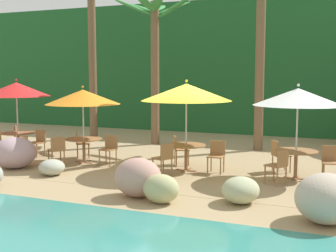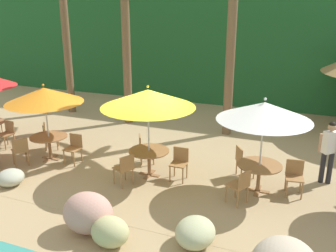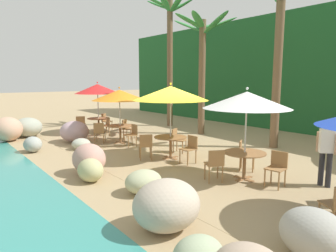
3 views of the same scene
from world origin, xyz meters
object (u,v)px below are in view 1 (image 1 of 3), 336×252
(chair_red_inland, at_px, (19,136))
(chair_yellow_inland, at_px, (179,148))
(chair_orange_inland, at_px, (80,142))
(chair_red_seaward, at_px, (39,141))
(umbrella_yellow, at_px, (186,92))
(chair_yellow_left, at_px, (164,157))
(umbrella_orange, at_px, (83,97))
(dining_table_white, at_px, (296,155))
(chair_white_left, at_px, (279,164))
(palm_tree_nearest, at_px, (91,25))
(umbrella_red, at_px, (16,89))
(dining_table_yellow, at_px, (186,149))
(chair_white_inland, at_px, (279,154))
(palm_tree_second, at_px, (155,42))
(dining_table_red, at_px, (18,136))
(chair_white_seaward, at_px, (331,160))
(palm_tree_third, at_px, (260,25))
(chair_orange_left, at_px, (57,149))
(chair_yellow_seaward, at_px, (217,154))
(umbrella_white, at_px, (298,97))
(chair_orange_seaward, at_px, (109,147))
(dining_table_orange, at_px, (84,143))

(chair_red_inland, xyz_separation_m, chair_yellow_inland, (6.13, -0.23, 0.00))
(chair_red_inland, height_order, chair_orange_inland, same)
(chair_red_seaward, xyz_separation_m, umbrella_yellow, (5.22, -0.25, 1.67))
(chair_yellow_left, bearing_deg, umbrella_orange, 166.44)
(chair_orange_inland, distance_m, dining_table_white, 6.77)
(chair_white_left, height_order, palm_tree_nearest, palm_tree_nearest)
(chair_white_left, bearing_deg, chair_red_inland, 170.35)
(umbrella_red, height_order, dining_table_white, umbrella_red)
(dining_table_yellow, relative_size, dining_table_white, 1.00)
(chair_white_inland, relative_size, palm_tree_second, 0.16)
(chair_orange_inland, bearing_deg, dining_table_red, -172.71)
(chair_yellow_left, distance_m, dining_table_white, 3.39)
(chair_white_seaward, bearing_deg, palm_tree_third, 123.97)
(chair_orange_inland, distance_m, chair_orange_left, 1.38)
(umbrella_red, height_order, chair_white_inland, umbrella_red)
(chair_yellow_left, bearing_deg, chair_yellow_seaward, 37.69)
(chair_yellow_left, xyz_separation_m, palm_tree_nearest, (-5.49, 5.34, 4.16))
(umbrella_orange, height_order, umbrella_white, umbrella_white)
(dining_table_yellow, distance_m, chair_white_seaward, 3.77)
(chair_yellow_left, height_order, chair_white_left, same)
(chair_red_seaward, distance_m, palm_tree_second, 5.69)
(chair_yellow_left, height_order, dining_table_white, chair_yellow_left)
(palm_tree_second, bearing_deg, chair_yellow_inland, -56.38)
(dining_table_red, xyz_separation_m, chair_orange_seaward, (3.66, -0.30, -0.10))
(dining_table_red, distance_m, palm_tree_second, 6.04)
(dining_table_red, relative_size, umbrella_white, 0.45)
(umbrella_white, distance_m, chair_white_left, 1.81)
(chair_yellow_inland, bearing_deg, umbrella_yellow, -55.23)
(chair_yellow_seaward, bearing_deg, umbrella_white, 1.37)
(umbrella_red, bearing_deg, umbrella_yellow, -2.61)
(palm_tree_second, bearing_deg, chair_red_inland, -140.52)
(umbrella_orange, height_order, dining_table_orange, umbrella_orange)
(dining_table_orange, distance_m, chair_yellow_left, 3.03)
(umbrella_orange, relative_size, chair_orange_inland, 2.68)
(dining_table_yellow, height_order, chair_white_inland, chair_white_inland)
(dining_table_orange, distance_m, palm_tree_second, 5.35)
(dining_table_red, relative_size, dining_table_yellow, 1.00)
(umbrella_orange, xyz_separation_m, palm_tree_third, (4.45, 4.27, 2.36))
(chair_yellow_inland, xyz_separation_m, chair_white_left, (3.10, -1.34, 0.00))
(umbrella_orange, relative_size, chair_white_inland, 2.68)
(dining_table_yellow, distance_m, chair_yellow_seaward, 0.86)
(dining_table_white, bearing_deg, chair_white_seaward, 14.30)
(chair_yellow_seaward, height_order, palm_tree_nearest, palm_tree_nearest)
(dining_table_red, xyz_separation_m, chair_white_left, (8.69, -0.91, -0.10))
(chair_red_seaward, bearing_deg, umbrella_white, -0.61)
(dining_table_red, relative_size, chair_yellow_inland, 1.26)
(palm_tree_third, bearing_deg, chair_orange_inland, -144.14)
(chair_yellow_left, xyz_separation_m, chair_white_inland, (2.71, 1.62, 0.00))
(chair_white_left, bearing_deg, umbrella_red, 173.99)
(dining_table_orange, height_order, chair_white_left, chair_white_left)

